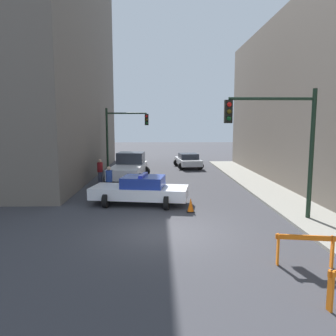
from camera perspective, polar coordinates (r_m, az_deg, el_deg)
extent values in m
plane|color=#38383D|center=(12.19, -0.45, -11.17)|extent=(120.00, 120.00, 0.00)
cube|color=gray|center=(13.77, 26.72, -9.53)|extent=(2.40, 44.00, 0.12)
cube|color=#6B6056|center=(28.63, -27.24, 17.69)|extent=(14.00, 20.00, 18.66)
cylinder|color=black|center=(14.35, 23.70, 2.15)|extent=(0.18, 0.18, 5.20)
cylinder|color=black|center=(13.70, 17.63, 11.43)|extent=(3.40, 0.12, 0.12)
cube|color=black|center=(13.22, 10.46, 9.63)|extent=(0.30, 0.22, 0.90)
sphere|color=red|center=(13.09, 10.63, 10.83)|extent=(0.18, 0.18, 0.18)
sphere|color=#4C3D0C|center=(13.07, 10.60, 9.65)|extent=(0.18, 0.18, 0.18)
sphere|color=#0C4219|center=(13.07, 10.57, 8.47)|extent=(0.18, 0.18, 0.18)
cylinder|color=black|center=(26.98, -10.54, 4.68)|extent=(0.18, 0.18, 5.20)
cylinder|color=black|center=(26.76, -7.22, 9.44)|extent=(3.20, 0.12, 0.12)
cube|color=black|center=(26.64, -3.74, 8.42)|extent=(0.30, 0.22, 0.90)
sphere|color=red|center=(26.50, -3.76, 9.01)|extent=(0.18, 0.18, 0.18)
sphere|color=#4C3D0C|center=(26.49, -3.75, 8.42)|extent=(0.18, 0.18, 0.18)
sphere|color=#0C4219|center=(26.49, -3.75, 7.84)|extent=(0.18, 0.18, 0.18)
cube|color=white|center=(16.22, -4.97, -4.22)|extent=(4.94, 2.58, 0.55)
cube|color=navy|center=(16.08, -4.33, -2.38)|extent=(2.21, 1.92, 0.52)
cylinder|color=black|center=(15.87, -10.80, -5.62)|extent=(0.32, 0.69, 0.66)
cylinder|color=black|center=(17.45, -9.03, -4.37)|extent=(0.32, 0.69, 0.66)
cylinder|color=black|center=(15.21, -0.26, -6.06)|extent=(0.32, 0.69, 0.66)
cylinder|color=black|center=(16.85, 0.54, -4.70)|extent=(0.32, 0.69, 0.66)
cube|color=#2633BF|center=(16.03, -4.35, -1.25)|extent=(0.42, 1.40, 0.12)
cube|color=silver|center=(23.04, -6.90, -0.35)|extent=(2.46, 5.55, 0.70)
cube|color=#2D333D|center=(24.00, -6.47, 1.78)|extent=(1.98, 1.88, 0.80)
cylinder|color=black|center=(24.89, -8.29, -0.60)|extent=(0.82, 0.33, 0.80)
cylinder|color=black|center=(24.58, -4.09, -0.64)|extent=(0.82, 0.33, 0.80)
cylinder|color=black|center=(21.66, -10.07, -1.86)|extent=(0.82, 0.33, 0.80)
cylinder|color=black|center=(21.31, -5.24, -1.93)|extent=(0.82, 0.33, 0.80)
cube|color=silver|center=(29.85, 3.50, 1.16)|extent=(2.23, 4.46, 0.52)
cube|color=#232833|center=(29.63, 3.57, 2.08)|extent=(1.76, 1.96, 0.48)
cylinder|color=black|center=(31.04, 1.53, 0.94)|extent=(0.64, 0.28, 0.62)
cylinder|color=black|center=(31.34, 4.52, 0.98)|extent=(0.64, 0.28, 0.62)
cylinder|color=black|center=(28.43, 2.36, 0.32)|extent=(0.64, 0.28, 0.62)
cylinder|color=black|center=(28.76, 5.62, 0.37)|extent=(0.64, 0.28, 0.62)
cylinder|color=black|center=(18.23, -10.19, -3.62)|extent=(0.37, 0.37, 0.82)
cylinder|color=navy|center=(18.10, -10.25, -1.38)|extent=(0.48, 0.48, 0.62)
sphere|color=tan|center=(18.04, -10.28, -0.07)|extent=(0.29, 0.29, 0.22)
cylinder|color=#474C66|center=(22.03, -11.71, -1.72)|extent=(0.40, 0.40, 0.82)
cylinder|color=maroon|center=(21.93, -11.76, 0.14)|extent=(0.51, 0.51, 0.62)
sphere|color=tan|center=(21.88, -11.79, 1.23)|extent=(0.31, 0.31, 0.22)
cube|color=orange|center=(8.11, 26.44, -18.63)|extent=(0.07, 0.17, 0.90)
cube|color=orange|center=(9.97, 22.82, -11.10)|extent=(1.59, 0.30, 0.14)
cube|color=orange|center=(9.93, 18.59, -13.30)|extent=(0.07, 0.17, 0.90)
cube|color=orange|center=(10.30, 26.68, -12.95)|extent=(0.07, 0.17, 0.90)
cube|color=black|center=(14.93, 3.96, -7.58)|extent=(0.36, 0.36, 0.04)
cone|color=#F2600C|center=(14.84, 3.97, -6.36)|extent=(0.28, 0.28, 0.62)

